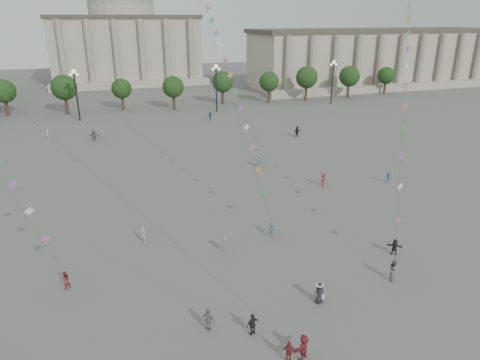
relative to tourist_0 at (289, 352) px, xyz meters
name	(u,v)px	position (x,y,z in m)	size (l,w,h in m)	color
ground	(277,302)	(1.70, 5.81, -0.79)	(360.00, 360.00, 0.00)	#595654
hall_east	(378,58)	(76.70, 99.71, 7.64)	(84.00, 26.22, 17.20)	#A99F8E
hall_central	(124,37)	(1.70, 135.03, 13.44)	(48.30, 34.30, 35.50)	#A99F8E
tree_row	(145,86)	(1.70, 83.81, 4.61)	(137.12, 5.12, 8.00)	#392A1C
lamp_post_mid_west	(75,86)	(-13.30, 75.81, 6.56)	(2.00, 0.90, 10.65)	#262628
lamp_post_mid_east	(216,79)	(16.70, 75.81, 6.56)	(2.00, 0.90, 10.65)	#262628
lamp_post_far_east	(333,74)	(46.70, 75.81, 6.56)	(2.00, 0.90, 10.65)	#262628
person_crowd_0	(210,116)	(13.04, 67.96, 0.14)	(1.08, 0.45, 1.85)	#374E7C
person_crowd_3	(395,247)	(14.74, 8.90, -0.01)	(1.44, 0.46, 1.55)	black
person_crowd_4	(102,134)	(-9.27, 59.27, 0.05)	(1.55, 0.49, 1.67)	silver
person_crowd_6	(224,245)	(0.06, 14.38, -0.03)	(0.97, 0.56, 1.51)	slate
person_crowd_7	(259,161)	(11.86, 35.88, 0.17)	(1.78, 0.57, 1.92)	#B8B7B3
person_crowd_8	(323,180)	(16.95, 26.13, 0.12)	(1.17, 0.67, 1.82)	maroon
person_crowd_9	(297,132)	(24.55, 49.56, 0.17)	(1.77, 0.57, 1.91)	black
person_crowd_10	(48,135)	(-18.56, 62.41, 0.04)	(0.60, 0.39, 1.65)	silver
person_crowd_12	(94,136)	(-10.70, 58.24, 0.18)	(1.80, 0.57, 1.94)	#5A5A5E
person_crowd_13	(144,235)	(-6.80, 18.56, 0.04)	(0.61, 0.40, 1.66)	#AEADAA
person_crowd_14	(388,178)	(25.63, 24.47, -0.04)	(0.97, 0.56, 1.50)	#3A4E83
tourist_0	(289,352)	(0.00, 0.00, 0.00)	(0.92, 0.38, 1.58)	maroon
tourist_2	(303,347)	(0.99, 0.00, 0.11)	(1.66, 0.53, 1.79)	maroon
tourist_3	(209,320)	(-4.04, 4.48, 0.09)	(1.03, 0.43, 1.76)	slate
tourist_4	(253,324)	(-1.29, 3.11, 0.04)	(0.97, 0.40, 1.66)	black
kite_flyer_0	(65,280)	(-13.68, 12.93, -0.02)	(0.75, 0.58, 1.54)	maroon
kite_flyer_1	(272,230)	(5.38, 15.63, 0.00)	(1.02, 0.58, 1.58)	#37557C
kite_flyer_2	(394,270)	(12.06, 5.52, 0.15)	(0.92, 0.71, 1.88)	slate
hat_person	(319,293)	(4.74, 4.79, 0.10)	(0.84, 0.60, 1.69)	black
kite_train_east	(409,11)	(29.60, 29.62, 20.49)	(32.78, 44.25, 67.24)	#3F3F3F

